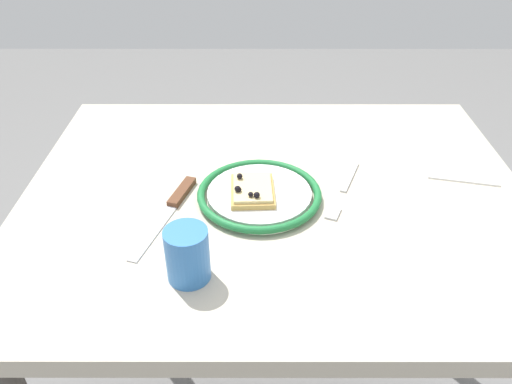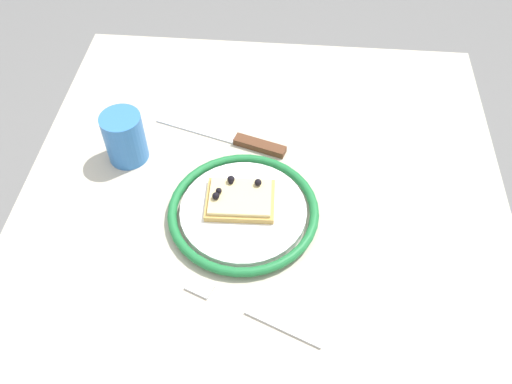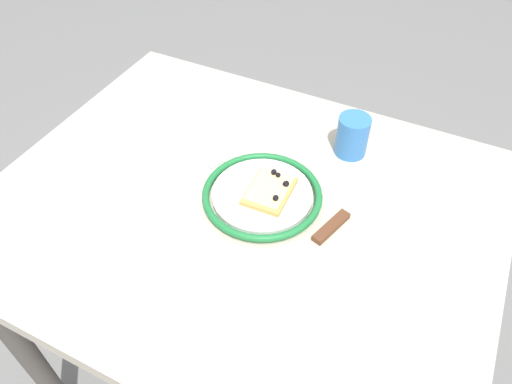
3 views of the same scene
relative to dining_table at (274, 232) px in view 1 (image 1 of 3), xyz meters
name	(u,v)px [view 1 (image 1 of 3)]	position (x,y,z in m)	size (l,w,h in m)	color
dining_table	(274,232)	(0.00, 0.00, 0.00)	(0.95, 0.77, 0.75)	#BCB29E
plate	(259,194)	(0.03, 0.03, 0.11)	(0.23, 0.23, 0.02)	white
pizza_slice_near	(252,190)	(0.04, 0.03, 0.13)	(0.08, 0.11, 0.03)	tan
knife	(175,202)	(0.19, 0.04, 0.11)	(0.09, 0.24, 0.01)	silver
fork	(344,190)	(-0.13, 0.00, 0.10)	(0.09, 0.19, 0.00)	beige
cup	(187,255)	(0.14, 0.23, 0.15)	(0.07, 0.07, 0.09)	#3372BF
napkin	(461,166)	(-0.38, -0.08, 0.10)	(0.13, 0.12, 0.00)	white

